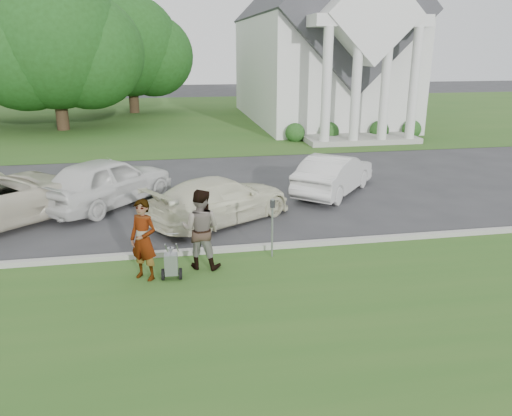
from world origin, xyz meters
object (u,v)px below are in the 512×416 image
object	(u,v)px
striping_cart	(171,265)
parking_meter_near	(272,221)
tree_left	(54,45)
tree_back	(130,51)
church	(320,33)
car_d	(334,174)
person_left	(144,241)
car_c	(221,200)
person_right	(201,230)
car_b	(107,181)

from	to	relation	value
striping_cart	parking_meter_near	world-z (taller)	parking_meter_near
tree_left	tree_back	bearing A→B (deg)	63.43
church	striping_cart	bearing A→B (deg)	-113.97
parking_meter_near	car_d	xyz separation A→B (m)	(3.37, 5.25, -0.25)
person_left	car_c	world-z (taller)	person_left
striping_cart	car_d	world-z (taller)	car_d
tree_left	striping_cart	size ratio (longest dim) A/B	11.51
car_c	person_left	bearing A→B (deg)	117.20
striping_cart	person_left	distance (m)	0.83
person_left	car_c	xyz separation A→B (m)	(2.13, 3.65, -0.26)
parking_meter_near	person_right	bearing A→B (deg)	-170.35
striping_cart	car_b	bearing A→B (deg)	112.31
striping_cart	car_c	size ratio (longest dim) A/B	0.20
car_c	car_b	bearing A→B (deg)	25.19
church	tree_left	xyz separation A→B (m)	(-17.01, -1.13, -0.83)
person_left	parking_meter_near	xyz separation A→B (m)	(3.09, 0.70, 0.02)
tree_back	car_d	xyz separation A→B (m)	(8.26, -24.68, -4.02)
tree_left	car_d	distance (m)	21.17
tree_left	person_left	bearing A→B (deg)	-75.62
person_right	car_c	bearing A→B (deg)	-84.96
tree_back	car_d	size ratio (longest dim) A/B	2.24
tree_back	person_left	world-z (taller)	tree_back
car_c	car_d	world-z (taller)	car_d
striping_cart	tree_left	bearing A→B (deg)	109.84
tree_left	person_right	bearing A→B (deg)	-72.29
tree_back	person_right	xyz separation A→B (m)	(3.10, -30.24, -3.76)
striping_cart	car_c	distance (m)	4.10
car_d	person_left	bearing A→B (deg)	82.80
striping_cart	parking_meter_near	size ratio (longest dim) A/B	0.61
car_b	striping_cart	bearing A→B (deg)	148.31
tree_back	car_d	world-z (taller)	tree_back
person_right	car_d	world-z (taller)	person_right
church	person_left	size ratio (longest dim) A/B	12.89
tree_left	car_c	world-z (taller)	tree_left
car_b	car_c	xyz separation A→B (m)	(3.52, -2.23, -0.15)
person_right	parking_meter_near	world-z (taller)	person_right
church	car_b	xyz separation A→B (m)	(-12.60, -17.89, -5.12)
tree_back	car_d	bearing A→B (deg)	-71.49
person_left	striping_cart	bearing A→B (deg)	22.25
car_d	striping_cart	bearing A→B (deg)	86.16
parking_meter_near	car_b	size ratio (longest dim) A/B	0.31
striping_cart	car_b	xyz separation A→B (m)	(-1.97, 6.01, 0.46)
tree_back	person_right	bearing A→B (deg)	-84.14
church	striping_cart	xyz separation A→B (m)	(-10.63, -23.91, -5.58)
person_right	car_d	distance (m)	7.59
tree_left	car_c	size ratio (longest dim) A/B	2.28
person_left	church	bearing A→B (deg)	100.43
person_right	person_left	bearing A→B (deg)	36.50
striping_cart	person_left	world-z (taller)	person_left
tree_left	tree_back	size ratio (longest dim) A/B	1.11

